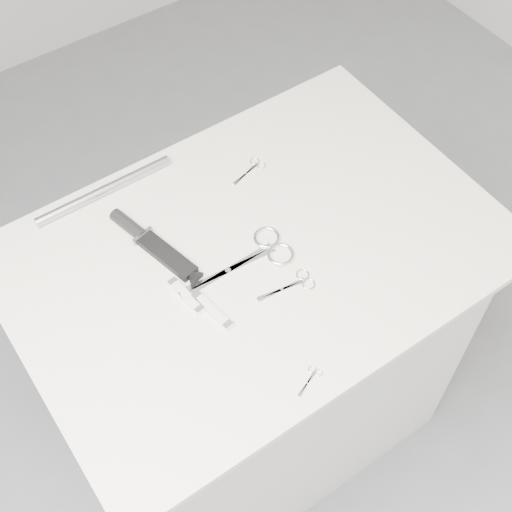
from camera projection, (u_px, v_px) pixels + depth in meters
ground at (256, 424)px, 2.21m from camera, size 4.00×4.00×0.01m
plinth at (256, 356)px, 1.84m from camera, size 0.90×0.60×0.90m
display_board at (256, 252)px, 1.47m from camera, size 1.00×0.70×0.02m
large_shears at (258, 255)px, 1.44m from camera, size 0.25×0.11×0.01m
embroidery_scissors_a at (295, 284)px, 1.41m from camera, size 0.12×0.05×0.00m
embroidery_scissors_b at (252, 169)px, 1.58m from camera, size 0.09×0.05×0.00m
tiny_scissors at (311, 378)px, 1.29m from camera, size 0.07×0.04×0.00m
sheathed_knife at (149, 241)px, 1.46m from camera, size 0.09×0.23×0.03m
pocket_knife_a at (212, 310)px, 1.36m from camera, size 0.04×0.10×0.01m
pocket_knife_b at (186, 296)px, 1.38m from camera, size 0.03×0.10×0.01m
metal_rail at (104, 190)px, 1.53m from camera, size 0.32×0.02×0.02m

